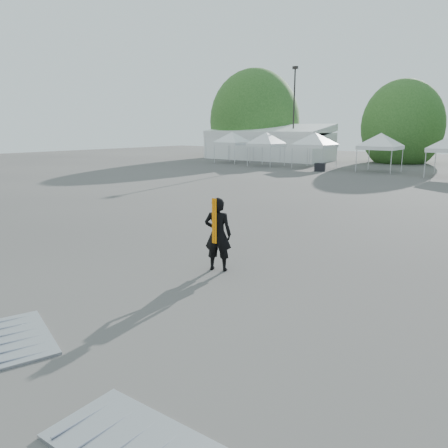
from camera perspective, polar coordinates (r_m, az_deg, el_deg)
The scene contains 12 objects.
ground at distance 12.66m, azimuth 3.77°, elevation -4.85°, with size 120.00×120.00×0.00m, color #474442.
marquee at distance 53.45m, azimuth 5.71°, elevation 10.48°, with size 15.00×6.25×4.23m.
light_pole_west at distance 50.54m, azimuth 9.12°, elevation 14.59°, with size 0.60×0.25×10.30m.
tree_far_w at distance 58.14m, azimuth 4.00°, elevation 13.20°, with size 4.80×4.80×7.30m.
tree_mid_w at distance 52.14m, azimuth 22.24°, elevation 11.75°, with size 4.16×4.16×6.33m.
tent_a at distance 48.22m, azimuth 1.09°, elevation 11.62°, with size 4.22×4.22×3.88m.
tent_b at distance 44.35m, azimuth 5.58°, elevation 11.49°, with size 4.08×4.08×3.88m.
tent_c at distance 42.80m, azimuth 11.84°, elevation 11.26°, with size 4.67×4.67×3.88m.
tent_d at distance 40.43m, azimuth 19.83°, elevation 10.74°, with size 4.46×4.46×3.88m.
man at distance 11.59m, azimuth -0.80°, elevation -1.34°, with size 0.86×0.73×1.99m.
barrier_left at distance 9.03m, azimuth -25.25°, elevation -13.19°, with size 2.29×1.63×0.07m.
crate_west at distance 39.71m, azimuth 12.42°, elevation 7.25°, with size 0.92×0.71×0.71m, color black.
Camera 1 is at (6.82, -9.99, 3.76)m, focal length 35.00 mm.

